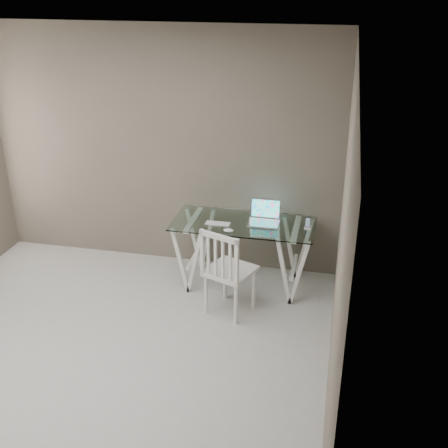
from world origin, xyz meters
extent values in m
plane|color=#A8A6A1|center=(0.00, 0.00, 0.00)|extent=(4.50, 4.50, 0.00)
cube|color=white|center=(0.00, 0.00, 2.70)|extent=(4.00, 4.50, 0.02)
cube|color=#60574C|center=(0.00, 2.25, 1.35)|extent=(4.00, 0.02, 2.70)
cube|color=#60574C|center=(2.00, 0.00, 1.35)|extent=(0.02, 4.50, 2.70)
cube|color=silver|center=(1.01, 1.81, 0.74)|extent=(1.50, 0.70, 0.01)
cube|color=white|center=(0.46, 1.81, 0.36)|extent=(0.24, 0.62, 0.72)
cube|color=white|center=(1.56, 1.81, 0.36)|extent=(0.24, 0.62, 0.72)
cube|color=silver|center=(0.97, 1.26, 0.46)|extent=(0.56, 0.56, 0.04)
cylinder|color=silver|center=(0.75, 1.16, 0.22)|extent=(0.04, 0.04, 0.44)
cylinder|color=silver|center=(1.08, 1.04, 0.22)|extent=(0.04, 0.04, 0.44)
cylinder|color=silver|center=(0.87, 1.49, 0.22)|extent=(0.04, 0.04, 0.44)
cylinder|color=silver|center=(1.20, 1.37, 0.22)|extent=(0.04, 0.04, 0.44)
cube|color=silver|center=(0.90, 1.08, 0.70)|extent=(0.41, 0.18, 0.48)
cube|color=#B3B3B7|center=(1.21, 1.83, 0.75)|extent=(0.33, 0.23, 0.01)
cube|color=#19D899|center=(1.21, 1.96, 0.87)|extent=(0.33, 0.05, 0.22)
cube|color=silver|center=(0.74, 1.72, 0.75)|extent=(0.28, 0.12, 0.01)
ellipsoid|color=white|center=(0.89, 1.56, 0.76)|extent=(0.10, 0.06, 0.03)
cube|color=white|center=(1.67, 1.81, 0.75)|extent=(0.06, 0.06, 0.01)
cube|color=black|center=(1.67, 1.82, 0.81)|extent=(0.05, 0.03, 0.11)
camera|label=1|loc=(1.95, -3.50, 3.18)|focal=45.00mm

